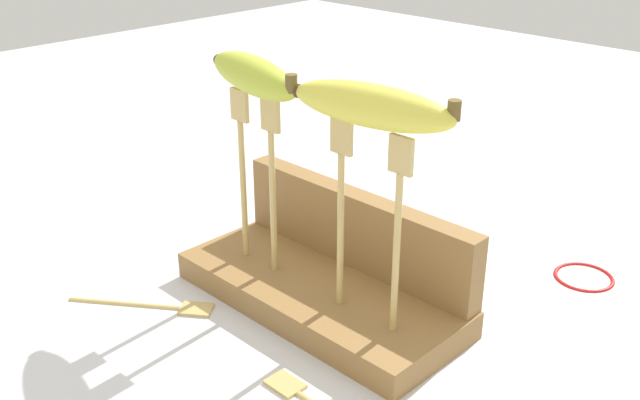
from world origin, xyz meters
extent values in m
plane|color=silver|center=(0.00, 0.00, 0.00)|extent=(3.00, 3.00, 0.00)
cube|color=olive|center=(0.00, 0.00, 0.02)|extent=(0.34, 0.15, 0.03)
cube|color=olive|center=(0.00, 0.06, 0.08)|extent=(0.33, 0.03, 0.09)
cylinder|color=tan|center=(-0.11, -0.02, 0.12)|extent=(0.01, 0.01, 0.17)
cube|color=tan|center=(-0.11, -0.02, 0.22)|extent=(0.03, 0.00, 0.04)
cylinder|color=tan|center=(-0.06, -0.02, 0.12)|extent=(0.01, 0.01, 0.17)
cube|color=tan|center=(-0.06, -0.02, 0.22)|extent=(0.03, 0.00, 0.04)
cylinder|color=tan|center=(0.05, -0.02, 0.12)|extent=(0.01, 0.01, 0.17)
cube|color=tan|center=(0.05, -0.02, 0.22)|extent=(0.03, 0.00, 0.04)
cylinder|color=tan|center=(0.12, -0.02, 0.12)|extent=(0.01, 0.01, 0.17)
cube|color=tan|center=(0.12, -0.02, 0.22)|extent=(0.03, 0.00, 0.04)
ellipsoid|color=#B2C138|center=(-0.08, -0.02, 0.26)|extent=(0.17, 0.08, 0.04)
cylinder|color=brown|center=(-0.01, -0.03, 0.26)|extent=(0.01, 0.01, 0.02)
sphere|color=#3F2D19|center=(-0.16, 0.00, 0.26)|extent=(0.01, 0.01, 0.01)
ellipsoid|color=#DBD147|center=(0.08, -0.02, 0.26)|extent=(0.17, 0.07, 0.04)
cylinder|color=brown|center=(0.16, 0.00, 0.27)|extent=(0.01, 0.01, 0.02)
sphere|color=#3F2D19|center=(0.00, -0.03, 0.26)|extent=(0.01, 0.01, 0.01)
cylinder|color=tan|center=(-0.16, -0.15, 0.00)|extent=(0.11, 0.08, 0.01)
cube|color=tan|center=(-0.09, -0.11, 0.00)|extent=(0.04, 0.04, 0.01)
cube|color=tan|center=(0.08, -0.13, 0.00)|extent=(0.04, 0.03, 0.01)
torus|color=red|center=(0.19, 0.27, 0.00)|extent=(0.07, 0.07, 0.01)
camera|label=1|loc=(0.50, -0.51, 0.46)|focal=41.52mm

